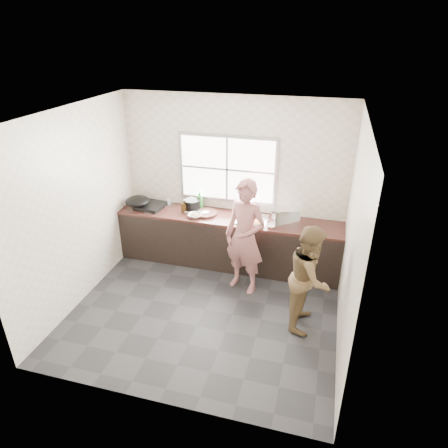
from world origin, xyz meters
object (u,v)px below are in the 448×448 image
(bowl_crabs, at_px, (256,223))
(dish_rack, at_px, (286,217))
(bottle_brown_tall, at_px, (185,206))
(wok, at_px, (138,201))
(pot_lid_right, at_px, (166,203))
(woman, at_px, (245,241))
(bowl_held, at_px, (272,226))
(burner, at_px, (151,206))
(bottle_green, at_px, (200,199))
(bottle_brown_short, at_px, (192,202))
(pot_lid_left, at_px, (150,210))
(black_pot, at_px, (192,205))
(glass_jar, at_px, (168,202))
(person_side, at_px, (310,277))
(plate_food, at_px, (190,210))
(cutting_board, at_px, (205,213))
(bowl_mince, at_px, (195,216))

(bowl_crabs, relative_size, dish_rack, 0.54)
(bottle_brown_tall, height_order, wok, wok)
(bottle_brown_tall, xyz_separation_m, pot_lid_right, (-0.43, 0.21, -0.09))
(woman, bearing_deg, bowl_held, 71.81)
(burner, height_order, wok, wok)
(pot_lid_right, bearing_deg, bottle_green, -0.90)
(wok, bearing_deg, bottle_brown_short, 21.22)
(bottle_brown_tall, relative_size, pot_lid_left, 0.82)
(black_pot, xyz_separation_m, burner, (-0.71, -0.09, -0.06))
(glass_jar, height_order, pot_lid_left, glass_jar)
(person_side, bearing_deg, plate_food, 62.95)
(cutting_board, relative_size, plate_food, 1.61)
(black_pot, xyz_separation_m, glass_jar, (-0.47, 0.12, -0.04))
(wok, bearing_deg, cutting_board, 4.22)
(bottle_green, bearing_deg, person_side, -35.84)
(person_side, distance_m, black_pot, 2.40)
(cutting_board, bearing_deg, bowl_crabs, -10.10)
(bowl_held, height_order, pot_lid_left, bowl_held)
(glass_jar, bearing_deg, black_pot, -13.84)
(pot_lid_left, xyz_separation_m, pot_lid_right, (0.13, 0.34, 0.00))
(bowl_crabs, height_order, bottle_brown_short, bottle_brown_short)
(burner, bearing_deg, pot_lid_right, 51.98)
(bowl_held, bearing_deg, pot_lid_left, 177.82)
(pot_lid_left, bearing_deg, glass_jar, 59.64)
(pot_lid_right, bearing_deg, cutting_board, -16.70)
(black_pot, relative_size, pot_lid_left, 1.10)
(woman, distance_m, bottle_green, 1.29)
(bottle_brown_tall, bearing_deg, pot_lid_right, 154.45)
(bottle_brown_short, height_order, pot_lid_right, bottle_brown_short)
(plate_food, relative_size, dish_rack, 0.63)
(bowl_held, height_order, bottle_brown_tall, bottle_brown_tall)
(bowl_crabs, xyz_separation_m, glass_jar, (-1.59, 0.37, 0.01))
(person_side, bearing_deg, dish_rack, 27.22)
(person_side, relative_size, black_pot, 5.67)
(bowl_crabs, relative_size, pot_lid_left, 0.88)
(black_pot, xyz_separation_m, wok, (-0.89, -0.19, 0.04))
(woman, relative_size, black_pot, 6.39)
(cutting_board, height_order, bowl_crabs, bowl_crabs)
(wok, bearing_deg, plate_food, 11.04)
(black_pot, height_order, bottle_brown_short, black_pot)
(bowl_held, relative_size, glass_jar, 1.99)
(dish_rack, bearing_deg, plate_food, 155.20)
(person_side, xyz_separation_m, bowl_mince, (-1.89, 1.03, 0.17))
(plate_food, relative_size, pot_lid_right, 0.86)
(black_pot, xyz_separation_m, pot_lid_left, (-0.66, -0.21, -0.09))
(bowl_mince, bearing_deg, plate_food, 126.00)
(glass_jar, height_order, wok, wok)
(bowl_crabs, height_order, pot_lid_left, bowl_crabs)
(woman, bearing_deg, wok, -176.00)
(bottle_brown_short, bearing_deg, black_pot, -66.74)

